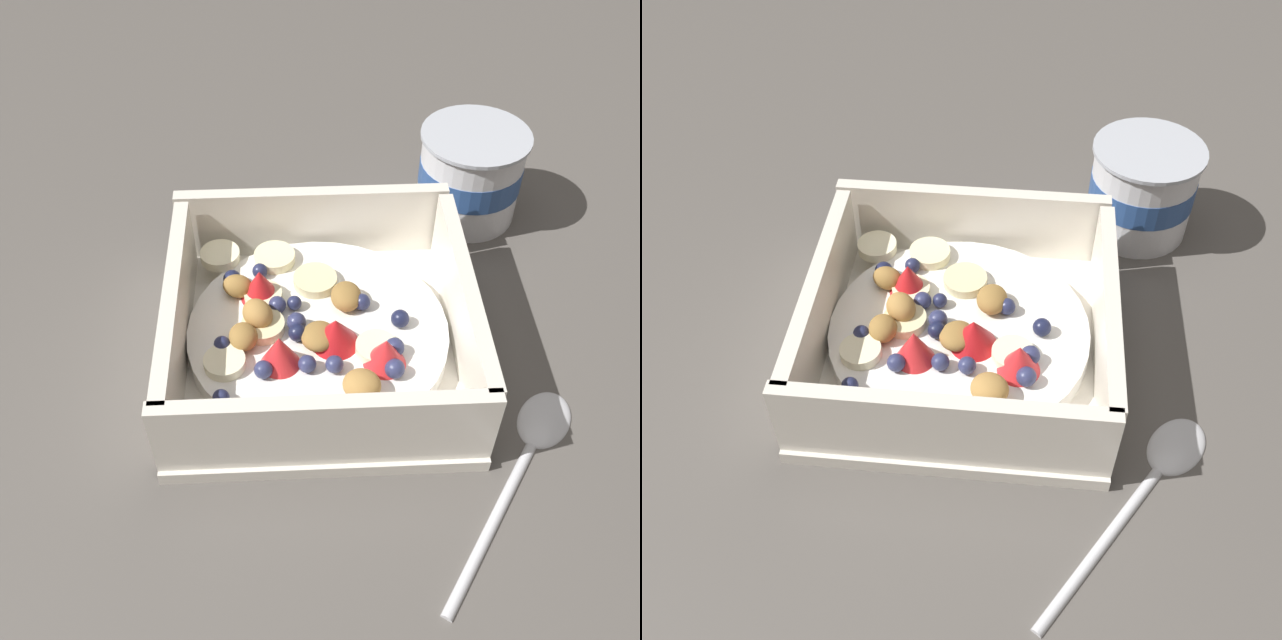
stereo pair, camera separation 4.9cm
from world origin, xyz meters
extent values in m
plane|color=#56514C|center=(0.00, 0.00, 0.00)|extent=(2.40, 2.40, 0.00)
cube|color=white|center=(0.00, 0.00, 0.01)|extent=(0.20, 0.20, 0.01)
cube|color=white|center=(0.00, -0.09, 0.03)|extent=(0.20, 0.01, 0.07)
cube|color=white|center=(0.00, 0.10, 0.03)|extent=(0.20, 0.01, 0.07)
cube|color=white|center=(-0.09, 0.00, 0.03)|extent=(0.01, 0.18, 0.07)
cube|color=white|center=(0.10, 0.00, 0.03)|extent=(0.01, 0.18, 0.07)
cylinder|color=white|center=(0.00, 0.00, 0.02)|extent=(0.17, 0.17, 0.02)
cylinder|color=#F7EFC6|center=(-0.06, -0.03, 0.03)|extent=(0.04, 0.04, 0.01)
cylinder|color=#F4EAB7|center=(-0.04, 0.03, 0.03)|extent=(0.04, 0.04, 0.01)
cylinder|color=#F7EFC6|center=(-0.07, 0.07, 0.03)|extent=(0.04, 0.04, 0.01)
cylinder|color=#F7EFC6|center=(0.04, -0.02, 0.03)|extent=(0.04, 0.04, 0.01)
cylinder|color=beige|center=(-0.04, 0.00, 0.03)|extent=(0.04, 0.04, 0.01)
cylinder|color=#F4EAB7|center=(-0.03, 0.07, 0.03)|extent=(0.03, 0.03, 0.01)
cylinder|color=beige|center=(0.00, 0.04, 0.03)|extent=(0.04, 0.04, 0.01)
cone|color=red|center=(-0.04, 0.03, 0.04)|extent=(0.04, 0.04, 0.02)
cone|color=red|center=(-0.03, -0.03, 0.04)|extent=(0.04, 0.04, 0.02)
cone|color=red|center=(0.04, -0.03, 0.04)|extent=(0.04, 0.04, 0.02)
cone|color=red|center=(0.01, -0.01, 0.04)|extent=(0.04, 0.04, 0.02)
sphere|color=#191E3D|center=(-0.01, -0.01, 0.03)|extent=(0.01, 0.01, 0.01)
sphere|color=navy|center=(-0.04, -0.04, 0.03)|extent=(0.01, 0.01, 0.01)
sphere|color=#23284C|center=(0.03, 0.02, 0.03)|extent=(0.01, 0.01, 0.01)
sphere|color=navy|center=(0.05, -0.03, 0.03)|extent=(0.01, 0.01, 0.01)
sphere|color=navy|center=(-0.01, 0.00, 0.03)|extent=(0.01, 0.01, 0.01)
sphere|color=#23284C|center=(-0.04, 0.05, 0.03)|extent=(0.01, 0.01, 0.01)
sphere|color=#23284C|center=(-0.02, 0.02, 0.03)|extent=(0.01, 0.01, 0.01)
sphere|color=navy|center=(-0.03, 0.02, 0.03)|extent=(0.01, 0.01, 0.01)
sphere|color=#23284C|center=(-0.06, -0.06, 0.03)|extent=(0.01, 0.01, 0.01)
sphere|color=#191E3D|center=(0.05, 0.00, 0.03)|extent=(0.01, 0.01, 0.01)
sphere|color=navy|center=(0.01, -0.04, 0.03)|extent=(0.01, 0.01, 0.01)
sphere|color=navy|center=(0.05, -0.04, 0.03)|extent=(0.01, 0.01, 0.01)
sphere|color=navy|center=(-0.01, -0.04, 0.03)|extent=(0.01, 0.01, 0.01)
sphere|color=#23284C|center=(-0.06, -0.02, 0.03)|extent=(0.01, 0.01, 0.01)
sphere|color=#191E3D|center=(-0.06, 0.04, 0.03)|extent=(0.01, 0.01, 0.01)
ellipsoid|color=#AD7F42|center=(-0.04, 0.01, 0.04)|extent=(0.03, 0.03, 0.02)
ellipsoid|color=olive|center=(0.02, 0.02, 0.03)|extent=(0.02, 0.03, 0.01)
ellipsoid|color=olive|center=(-0.05, 0.03, 0.03)|extent=(0.02, 0.02, 0.02)
ellipsoid|color=olive|center=(0.00, -0.01, 0.03)|extent=(0.03, 0.03, 0.01)
ellipsoid|color=olive|center=(-0.05, -0.01, 0.03)|extent=(0.02, 0.02, 0.02)
ellipsoid|color=#AD7F42|center=(0.02, -0.06, 0.03)|extent=(0.03, 0.03, 0.02)
ellipsoid|color=silver|center=(0.14, -0.06, 0.00)|extent=(0.05, 0.06, 0.01)
cylinder|color=silver|center=(0.09, -0.13, 0.00)|extent=(0.08, 0.11, 0.01)
cylinder|color=white|center=(0.13, 0.15, 0.04)|extent=(0.08, 0.08, 0.07)
cylinder|color=#2D5193|center=(0.13, 0.15, 0.04)|extent=(0.08, 0.08, 0.02)
cylinder|color=#B7BCC6|center=(0.13, 0.15, 0.07)|extent=(0.09, 0.09, 0.00)
camera|label=1|loc=(-0.01, -0.33, 0.39)|focal=41.83mm
camera|label=2|loc=(0.04, -0.33, 0.39)|focal=41.83mm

